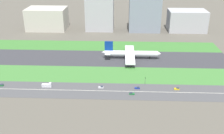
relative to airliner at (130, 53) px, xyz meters
The scene contains 20 objects.
ground_plane 32.22m from the airliner, behind, with size 800.00×800.00×0.00m, color #5B564C.
runway 32.21m from the airliner, behind, with size 280.00×46.00×0.10m, color #38383D.
grass_median_north 52.14m from the airliner, 127.63° to the left, with size 280.00×36.00×0.10m, color #3D7A33.
grass_median_south 52.14m from the airliner, 127.63° to the right, with size 280.00×36.00×0.10m, color #427F38.
highway 79.79m from the airliner, 113.41° to the right, with size 280.00×28.00×0.10m, color #4C4C4F.
highway_centerline 79.79m from the airliner, 113.41° to the right, with size 266.00×0.50×0.01m, color silver.
airliner is the anchor object (origin of this frame).
truck_0 100.35m from the airliner, 137.29° to the right, with size 8.40×2.50×4.00m.
car_4 78.43m from the airliner, 60.34° to the right, with size 4.40×1.80×2.00m.
car_3 133.17m from the airliner, 149.27° to the right, with size 4.40×1.80×2.00m.
car_0 68.38m from the airliner, 85.86° to the right, with size 4.40×1.80×2.00m.
car_1 78.18m from the airliner, 90.24° to the right, with size 4.40×1.80×2.00m.
car_2 73.10m from the airliner, 111.14° to the right, with size 4.40×1.80×2.00m.
traffic_light 61.24m from the airliner, 78.64° to the right, with size 0.36×0.50×7.20m.
terminal_building 166.96m from the airliner, 136.85° to the left, with size 57.30×38.59×31.64m, color beige.
hangar_building 123.24m from the airliner, 110.52° to the left, with size 40.35×29.95×50.98m, color #B2B2B7.
office_tower 117.66m from the airliner, 78.62° to the left, with size 44.87×34.57×48.33m, color gray.
cargo_warehouse 142.53m from the airliner, 53.26° to the left, with size 54.10×33.76×30.11m, color #B2B2B7.
fuel_tank_west 169.95m from the airliner, 110.67° to the left, with size 16.72×16.72×16.25m, color silver.
fuel_tank_centre 162.12m from the airliner, 101.25° to the left, with size 16.17×16.17×14.62m, color silver.
Camera 1 is at (22.90, -265.11, 108.74)m, focal length 41.68 mm.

